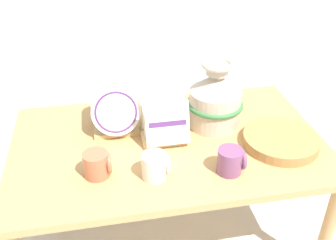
% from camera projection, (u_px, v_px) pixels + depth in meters
% --- Properties ---
extents(ground_plane, '(14.00, 14.00, 0.00)m').
position_uv_depth(ground_plane, '(168.00, 232.00, 2.06)').
color(ground_plane, beige).
extents(display_table, '(1.38, 0.83, 0.58)m').
position_uv_depth(display_table, '(168.00, 152.00, 1.78)').
color(display_table, tan).
rests_on(display_table, ground_plane).
extents(ceramic_vase, '(0.26, 0.26, 0.32)m').
position_uv_depth(ceramic_vase, '(215.00, 99.00, 1.79)').
color(ceramic_vase, beige).
rests_on(ceramic_vase, display_table).
extents(dish_rack_round_plates, '(0.22, 0.21, 0.23)m').
position_uv_depth(dish_rack_round_plates, '(115.00, 111.00, 1.77)').
color(dish_rack_round_plates, tan).
rests_on(dish_rack_round_plates, display_table).
extents(dish_rack_square_plates, '(0.21, 0.20, 0.21)m').
position_uv_depth(dish_rack_square_plates, '(165.00, 125.00, 1.74)').
color(dish_rack_square_plates, tan).
rests_on(dish_rack_square_plates, display_table).
extents(wicker_charger_stack, '(0.33, 0.33, 0.04)m').
position_uv_depth(wicker_charger_stack, '(281.00, 140.00, 1.71)').
color(wicker_charger_stack, '#AD7F47').
rests_on(wicker_charger_stack, display_table).
extents(mug_cream_glaze, '(0.11, 0.10, 0.10)m').
position_uv_depth(mug_cream_glaze, '(156.00, 166.00, 1.51)').
color(mug_cream_glaze, silver).
rests_on(mug_cream_glaze, display_table).
extents(mug_plum_glaze, '(0.11, 0.10, 0.10)m').
position_uv_depth(mug_plum_glaze, '(231.00, 161.00, 1.54)').
color(mug_plum_glaze, '#7A4770').
rests_on(mug_plum_glaze, display_table).
extents(mug_terracotta_glaze, '(0.11, 0.10, 0.10)m').
position_uv_depth(mug_terracotta_glaze, '(98.00, 164.00, 1.52)').
color(mug_terracotta_glaze, '#B76647').
rests_on(mug_terracotta_glaze, display_table).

